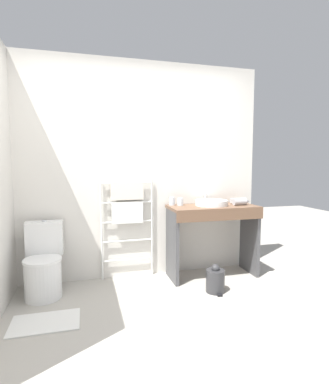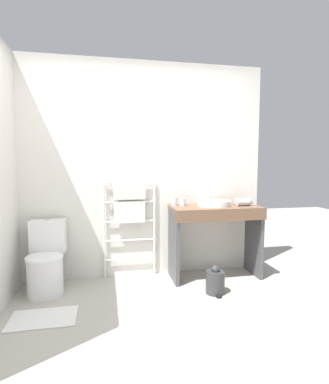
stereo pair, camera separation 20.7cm
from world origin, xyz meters
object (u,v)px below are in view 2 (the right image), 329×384
object	(u,v)px
towel_radiator	(129,209)
trash_bin	(215,281)
sink_basin	(214,203)
cup_near_edge	(183,202)
toilet	(46,263)
hair_dryer	(244,202)
cup_near_wall	(174,201)

from	to	relation	value
towel_radiator	trash_bin	xyz separation A→B (m)	(0.83, -0.63, -0.69)
sink_basin	cup_near_edge	world-z (taller)	cup_near_edge
toilet	hair_dryer	bearing A→B (deg)	0.55
toilet	cup_near_edge	size ratio (longest dim) A/B	8.56
toilet	cup_near_edge	bearing A→B (deg)	6.39
towel_radiator	toilet	bearing A→B (deg)	-164.56
cup_near_edge	trash_bin	world-z (taller)	cup_near_edge
toilet	trash_bin	world-z (taller)	toilet
towel_radiator	cup_near_wall	distance (m)	0.54
towel_radiator	cup_near_edge	world-z (taller)	towel_radiator
toilet	sink_basin	xyz separation A→B (m)	(1.87, 0.07, 0.57)
cup_near_wall	hair_dryer	size ratio (longest dim) A/B	0.46
towel_radiator	hair_dryer	distance (m)	1.34
toilet	trash_bin	distance (m)	1.77
cup_near_wall	trash_bin	world-z (taller)	cup_near_wall
sink_basin	cup_near_wall	distance (m)	0.47
cup_near_edge	hair_dryer	world-z (taller)	same
towel_radiator	cup_near_wall	xyz separation A→B (m)	(0.53, -0.03, 0.08)
cup_near_wall	towel_radiator	bearing A→B (deg)	176.44
cup_near_wall	hair_dryer	bearing A→B (deg)	-13.67
cup_near_edge	hair_dryer	distance (m)	0.72
towel_radiator	sink_basin	world-z (taller)	towel_radiator
cup_near_wall	trash_bin	size ratio (longest dim) A/B	0.32
sink_basin	hair_dryer	distance (m)	0.35
sink_basin	cup_near_edge	bearing A→B (deg)	164.47
sink_basin	hair_dryer	xyz separation A→B (m)	(0.35, -0.05, 0.01)
hair_dryer	sink_basin	bearing A→B (deg)	171.81
sink_basin	trash_bin	xyz separation A→B (m)	(-0.14, -0.46, -0.76)
towel_radiator	sink_basin	distance (m)	0.99
towel_radiator	cup_near_wall	size ratio (longest dim) A/B	12.16
trash_bin	towel_radiator	bearing A→B (deg)	142.59
cup_near_edge	trash_bin	xyz separation A→B (m)	(0.21, -0.56, -0.76)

